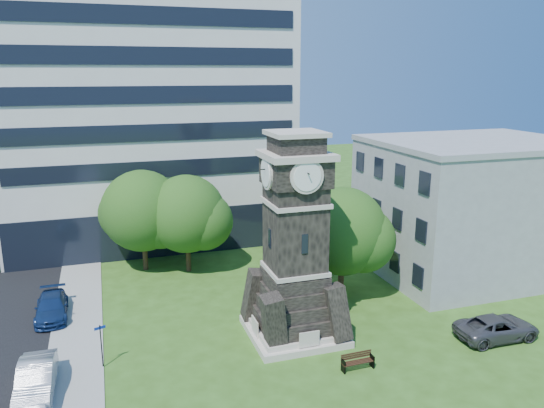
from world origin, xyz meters
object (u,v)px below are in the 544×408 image
object	(u,v)px
car_street_mid	(36,380)
car_east_lot	(497,327)
clock_tower	(295,251)
car_street_north	(52,307)
street_sign	(101,341)
park_bench	(357,361)

from	to	relation	value
car_street_mid	car_east_lot	world-z (taller)	car_street_mid
clock_tower	car_street_north	xyz separation A→B (m)	(-14.06, 6.97, -4.60)
street_sign	clock_tower	bearing A→B (deg)	-16.37
street_sign	car_street_north	bearing A→B (deg)	94.37
clock_tower	car_street_mid	bearing A→B (deg)	-172.30
car_east_lot	clock_tower	bearing A→B (deg)	70.74
car_street_north	car_east_lot	distance (m)	27.66
car_street_mid	car_east_lot	xyz separation A→B (m)	(25.37, -2.30, -0.09)
car_street_mid	street_sign	distance (m)	3.56
park_bench	street_sign	world-z (taller)	street_sign
street_sign	park_bench	bearing A→B (deg)	-36.79
car_east_lot	park_bench	world-z (taller)	car_east_lot
car_street_mid	park_bench	distance (m)	16.23
clock_tower	car_street_north	size ratio (longest dim) A/B	2.59
clock_tower	street_sign	bearing A→B (deg)	-178.22
car_street_north	car_east_lot	size ratio (longest dim) A/B	0.94
car_east_lot	street_sign	distance (m)	22.62
car_street_north	street_sign	size ratio (longest dim) A/B	1.92
car_street_north	park_bench	size ratio (longest dim) A/B	2.63
park_bench	car_street_mid	bearing A→B (deg)	168.57
clock_tower	park_bench	world-z (taller)	clock_tower
car_street_mid	park_bench	world-z (taller)	car_street_mid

